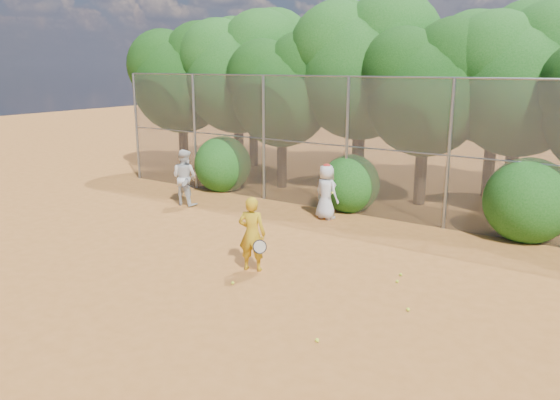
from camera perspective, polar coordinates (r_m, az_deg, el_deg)
The scene contains 22 objects.
ground at distance 11.24m, azimuth -2.94°, elevation -8.73°, with size 80.00×80.00×0.00m, color #AD6327.
fence_back at distance 15.79m, azimuth 9.85°, elevation 5.48°, with size 20.05×0.09×4.03m.
tree_0 at distance 22.64m, azimuth -10.17°, elevation 12.78°, with size 4.38×3.81×6.00m.
tree_1 at distance 21.37m, azimuth -4.26°, elevation 13.51°, with size 4.64×4.03×6.35m.
tree_2 at distance 19.35m, azimuth 0.39°, elevation 11.78°, with size 3.99×3.47×5.47m.
tree_3 at distance 18.97m, azimuth 8.67°, elevation 14.04°, with size 4.89×4.26×6.70m.
tree_4 at distance 17.47m, azimuth 15.24°, elevation 11.63°, with size 4.19×3.64×5.73m.
tree_5 at distance 17.60m, azimuth 24.07°, elevation 11.88°, with size 4.51×3.92×6.17m.
tree_9 at distance 23.80m, azimuth -2.68°, elevation 14.01°, with size 4.83×4.20×6.62m.
tree_10 at distance 21.39m, azimuth 8.84°, elevation 14.63°, with size 5.15×4.48×7.06m.
tree_11 at distance 19.36m, azimuth 22.03°, elevation 12.51°, with size 4.64×4.03×6.35m.
bush_0 at distance 19.33m, azimuth -6.00°, elevation 3.99°, with size 2.00×2.00×2.00m, color #174E13.
bush_1 at distance 16.63m, azimuth 7.35°, elevation 1.96°, with size 1.80×1.80×1.80m, color #174E13.
bush_2 at distance 15.09m, azimuth 24.55°, elevation 0.32°, with size 2.20×2.20×2.20m, color #174E13.
player_yellow at distance 11.69m, azimuth -2.94°, elevation -3.56°, with size 0.85×0.64×1.63m.
player_teen at distance 15.63m, azimuth 4.86°, elevation 0.88°, with size 0.87×0.67×1.61m.
player_white at distance 17.40m, azimuth -9.94°, elevation 2.35°, with size 0.93×0.81×1.77m.
ball_0 at distance 11.87m, azimuth 12.51°, elevation -7.62°, with size 0.07×0.07×0.07m, color #C9E229.
ball_1 at distance 11.50m, azimuth 12.14°, elevation -8.32°, with size 0.07×0.07×0.07m, color #C9E229.
ball_2 at distance 9.06m, azimuth 3.90°, elevation -14.41°, with size 0.07×0.07×0.07m, color #C9E229.
ball_3 at distance 10.32m, azimuth 13.24°, elevation -11.07°, with size 0.07×0.07×0.07m, color #C9E229.
ball_4 at distance 11.22m, azimuth -4.96°, elevation -8.63°, with size 0.07×0.07×0.07m, color #C9E229.
Camera 1 is at (6.27, -8.26, 4.35)m, focal length 35.00 mm.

